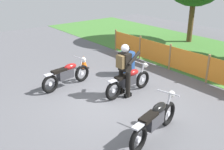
{
  "coord_description": "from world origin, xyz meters",
  "views": [
    {
      "loc": [
        5.67,
        -4.65,
        3.8
      ],
      "look_at": [
        -0.02,
        -0.18,
        0.9
      ],
      "focal_mm": 42.78,
      "sensor_mm": 36.0,
      "label": 1
    }
  ],
  "objects_px": {
    "motorcycle_third": "(67,74)",
    "spare_drum": "(127,64)",
    "traffic_cone": "(84,62)",
    "motorcycle_lead": "(155,120)",
    "motorcycle_trailing": "(129,81)",
    "rider_trailing": "(125,68)"
  },
  "relations": [
    {
      "from": "motorcycle_trailing",
      "to": "traffic_cone",
      "type": "distance_m",
      "value": 2.92
    },
    {
      "from": "motorcycle_trailing",
      "to": "spare_drum",
      "type": "relative_size",
      "value": 2.21
    },
    {
      "from": "motorcycle_third",
      "to": "motorcycle_trailing",
      "type": "bearing_deg",
      "value": -60.36
    },
    {
      "from": "motorcycle_third",
      "to": "traffic_cone",
      "type": "distance_m",
      "value": 1.88
    },
    {
      "from": "motorcycle_third",
      "to": "spare_drum",
      "type": "bearing_deg",
      "value": -17.54
    },
    {
      "from": "motorcycle_third",
      "to": "spare_drum",
      "type": "relative_size",
      "value": 2.22
    },
    {
      "from": "motorcycle_lead",
      "to": "traffic_cone",
      "type": "relative_size",
      "value": 3.81
    },
    {
      "from": "spare_drum",
      "to": "rider_trailing",
      "type": "bearing_deg",
      "value": -44.11
    },
    {
      "from": "motorcycle_trailing",
      "to": "spare_drum",
      "type": "xyz_separation_m",
      "value": [
        -1.3,
        1.06,
        -0.01
      ]
    },
    {
      "from": "traffic_cone",
      "to": "spare_drum",
      "type": "distance_m",
      "value": 1.86
    },
    {
      "from": "motorcycle_lead",
      "to": "spare_drum",
      "type": "xyz_separation_m",
      "value": [
        -3.49,
        2.18,
        -0.03
      ]
    },
    {
      "from": "motorcycle_third",
      "to": "rider_trailing",
      "type": "distance_m",
      "value": 2.1
    },
    {
      "from": "motorcycle_lead",
      "to": "rider_trailing",
      "type": "relative_size",
      "value": 1.19
    },
    {
      "from": "rider_trailing",
      "to": "spare_drum",
      "type": "distance_m",
      "value": 1.9
    },
    {
      "from": "motorcycle_third",
      "to": "rider_trailing",
      "type": "xyz_separation_m",
      "value": [
        1.73,
        1.09,
        0.5
      ]
    },
    {
      "from": "traffic_cone",
      "to": "spare_drum",
      "type": "bearing_deg",
      "value": 29.9
    },
    {
      "from": "motorcycle_trailing",
      "to": "rider_trailing",
      "type": "bearing_deg",
      "value": -179.49
    },
    {
      "from": "motorcycle_lead",
      "to": "spare_drum",
      "type": "height_order",
      "value": "motorcycle_lead"
    },
    {
      "from": "motorcycle_lead",
      "to": "traffic_cone",
      "type": "bearing_deg",
      "value": 62.29
    },
    {
      "from": "motorcycle_lead",
      "to": "spare_drum",
      "type": "distance_m",
      "value": 4.12
    },
    {
      "from": "motorcycle_lead",
      "to": "motorcycle_third",
      "type": "relative_size",
      "value": 1.04
    },
    {
      "from": "motorcycle_lead",
      "to": "spare_drum",
      "type": "relative_size",
      "value": 2.29
    }
  ]
}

